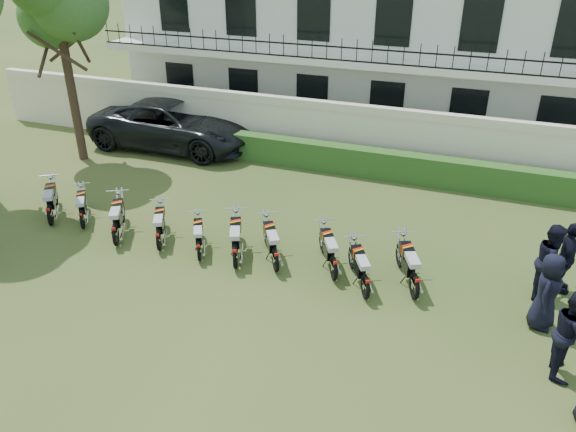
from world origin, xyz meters
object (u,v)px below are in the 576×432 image
motorcycle_6 (275,255)px  motorcycle_8 (366,281)px  motorcycle_3 (158,236)px  motorcycle_9 (415,280)px  motorcycle_7 (334,263)px  motorcycle_0 (49,210)px  motorcycle_2 (115,229)px  officer_1 (572,334)px  officer_5 (567,258)px  suv (174,125)px  motorcycle_4 (199,246)px  officer_3 (547,291)px  motorcycle_1 (81,215)px  motorcycle_5 (235,251)px  officer_4 (551,262)px

motorcycle_6 → motorcycle_8: bearing=-40.0°
motorcycle_3 → motorcycle_9: motorcycle_9 is taller
motorcycle_7 → motorcycle_0: bearing=152.4°
motorcycle_2 → motorcycle_6: 4.64m
motorcycle_2 → officer_1: (11.34, -1.06, 0.44)m
motorcycle_9 → officer_5: officer_5 is taller
motorcycle_3 → officer_1: bearing=-34.1°
suv → motorcycle_4: bearing=-146.4°
motorcycle_2 → motorcycle_7: (6.13, 0.49, -0.02)m
motorcycle_8 → officer_3: (3.90, 0.38, 0.42)m
motorcycle_2 → motorcycle_3: 1.27m
motorcycle_4 → officer_1: bearing=-35.6°
officer_1 → officer_5: size_ratio=1.04×
motorcycle_6 → officer_1: officer_1 is taller
motorcycle_1 → motorcycle_6: motorcycle_6 is taller
motorcycle_5 → officer_4: officer_4 is taller
motorcycle_4 → officer_3: bearing=-26.3°
motorcycle_3 → motorcycle_9: (6.89, 0.18, 0.06)m
motorcycle_6 → officer_5: officer_5 is taller
motorcycle_2 → motorcycle_3: bearing=-19.5°
motorcycle_4 → motorcycle_7: bearing=-22.2°
motorcycle_2 → officer_3: bearing=-26.4°
motorcycle_1 → suv: size_ratio=0.23×
suv → motorcycle_5: bearing=-141.1°
motorcycle_4 → officer_4: (8.54, 1.50, 0.52)m
motorcycle_1 → officer_1: officer_1 is taller
suv → officer_1: bearing=-122.4°
motorcycle_5 → suv: (-6.08, 7.32, 0.41)m
motorcycle_5 → motorcycle_6: size_ratio=1.10×
motorcycle_3 → officer_3: bearing=-26.0°
officer_3 → motorcycle_1: bearing=102.5°
suv → officer_5: bearing=-112.2°
motorcycle_1 → motorcycle_4: (4.04, -0.36, -0.01)m
motorcycle_5 → motorcycle_6: motorcycle_5 is taller
motorcycle_2 → motorcycle_9: bearing=-25.6°
motorcycle_6 → officer_3: 6.34m
officer_1 → motorcycle_4: bearing=83.1°
motorcycle_7 → suv: suv is taller
motorcycle_8 → officer_4: officer_4 is taller
motorcycle_6 → motorcycle_7: bearing=-26.0°
motorcycle_4 → motorcycle_8: motorcycle_8 is taller
motorcycle_2 → motorcycle_4: size_ratio=1.18×
motorcycle_5 → officer_4: bearing=-11.7°
motorcycle_4 → motorcycle_3: bearing=148.3°
officer_1 → officer_3: size_ratio=1.05×
motorcycle_4 → motorcycle_9: motorcycle_9 is taller
officer_4 → motorcycle_1: bearing=101.4°
motorcycle_5 → motorcycle_2: bearing=158.6°
motorcycle_6 → officer_4: 6.59m
officer_5 → motorcycle_7: bearing=107.5°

